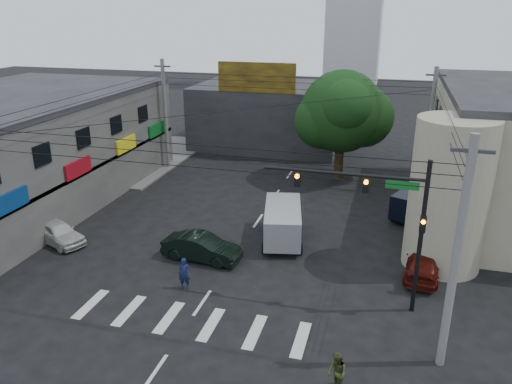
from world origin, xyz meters
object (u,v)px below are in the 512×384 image
at_px(traffic_officer, 184,274).
at_px(utility_pole_near_right, 456,259).
at_px(utility_pole_far_right, 429,131).
at_px(silver_minivan, 283,224).
at_px(traffic_gantry, 383,209).
at_px(white_compact, 58,232).
at_px(utility_pole_far_left, 165,115).
at_px(pedestrian_olive, 337,373).
at_px(navy_van, 418,203).
at_px(dark_sedan, 202,247).
at_px(street_tree, 342,112).
at_px(maroon_sedan, 423,265).

bearing_deg(traffic_officer, utility_pole_near_right, -24.28).
distance_m(utility_pole_near_right, utility_pole_far_right, 20.50).
distance_m(silver_minivan, traffic_officer, 7.45).
height_order(traffic_gantry, silver_minivan, traffic_gantry).
distance_m(traffic_gantry, white_compact, 18.87).
height_order(utility_pole_far_left, traffic_officer, utility_pole_far_left).
relative_size(white_compact, pedestrian_olive, 2.65).
bearing_deg(pedestrian_olive, utility_pole_far_right, 134.10).
height_order(navy_van, pedestrian_olive, navy_van).
relative_size(traffic_gantry, traffic_officer, 4.42).
xyz_separation_m(traffic_officer, pedestrian_olive, (8.05, -5.10, -0.01)).
distance_m(utility_pole_near_right, dark_sedan, 13.88).
bearing_deg(pedestrian_olive, traffic_gantry, 133.41).
relative_size(utility_pole_far_right, white_compact, 2.16).
bearing_deg(silver_minivan, traffic_officer, 140.29).
bearing_deg(dark_sedan, utility_pole_far_right, -33.99).
relative_size(traffic_gantry, navy_van, 1.40).
xyz_separation_m(street_tree, pedestrian_olive, (2.76, -24.10, -4.67)).
xyz_separation_m(utility_pole_near_right, utility_pole_far_right, (0.00, 20.50, 0.00)).
bearing_deg(utility_pole_far_right, traffic_officer, -123.22).
distance_m(navy_van, traffic_officer, 16.84).
bearing_deg(dark_sedan, navy_van, -45.71).
bearing_deg(white_compact, dark_sedan, -65.55).
height_order(dark_sedan, maroon_sedan, dark_sedan).
relative_size(utility_pole_near_right, silver_minivan, 1.75).
xyz_separation_m(street_tree, navy_van, (5.96, -6.48, -4.51)).
bearing_deg(traffic_gantry, utility_pole_near_right, -52.58).
bearing_deg(dark_sedan, pedestrian_olive, -129.29).
xyz_separation_m(traffic_gantry, traffic_officer, (-9.11, -1.00, -4.02)).
bearing_deg(utility_pole_far_right, maroon_sedan, -91.96).
distance_m(utility_pole_far_left, white_compact, 15.75).
height_order(traffic_gantry, white_compact, traffic_gantry).
bearing_deg(navy_van, pedestrian_olive, -165.94).
bearing_deg(navy_van, utility_pole_far_left, 99.37).
distance_m(traffic_gantry, silver_minivan, 8.81).
bearing_deg(dark_sedan, maroon_sedan, -78.09).
bearing_deg(utility_pole_far_left, dark_sedan, -59.19).
height_order(utility_pole_near_right, traffic_officer, utility_pole_near_right).
relative_size(utility_pole_near_right, maroon_sedan, 2.09).
bearing_deg(traffic_officer, traffic_gantry, -6.07).
bearing_deg(utility_pole_far_right, silver_minivan, -126.18).
height_order(utility_pole_near_right, silver_minivan, utility_pole_near_right).
distance_m(utility_pole_far_left, pedestrian_olive, 29.08).
xyz_separation_m(utility_pole_far_left, white_compact, (0.00, -15.25, -3.93)).
height_order(traffic_gantry, traffic_officer, traffic_gantry).
height_order(utility_pole_far_left, navy_van, utility_pole_far_left).
bearing_deg(utility_pole_far_left, traffic_gantry, -42.86).
bearing_deg(utility_pole_far_right, street_tree, 171.25).
xyz_separation_m(traffic_gantry, utility_pole_far_left, (-18.32, 17.00, -0.23)).
relative_size(utility_pole_far_left, utility_pole_far_right, 1.00).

